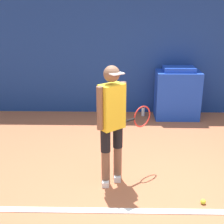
% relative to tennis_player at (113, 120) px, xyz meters
% --- Properties ---
extents(ground_plane, '(24.00, 24.00, 0.00)m').
position_rel_tennis_player_xyz_m(ground_plane, '(0.47, -0.42, -0.96)').
color(ground_plane, '#B76642').
extents(back_wall, '(24.00, 0.10, 2.60)m').
position_rel_tennis_player_xyz_m(back_wall, '(0.47, 3.10, 0.34)').
color(back_wall, navy).
rests_on(back_wall, ground_plane).
extents(court_baseline, '(21.60, 0.10, 0.01)m').
position_rel_tennis_player_xyz_m(court_baseline, '(0.47, -0.71, -0.95)').
color(court_baseline, white).
rests_on(court_baseline, ground_plane).
extents(tennis_player, '(0.78, 0.67, 1.72)m').
position_rel_tennis_player_xyz_m(tennis_player, '(0.00, 0.00, 0.00)').
color(tennis_player, brown).
rests_on(tennis_player, ground_plane).
extents(tennis_ball, '(0.07, 0.07, 0.07)m').
position_rel_tennis_player_xyz_m(tennis_ball, '(1.19, -0.53, -0.92)').
color(tennis_ball, '#D1E533').
rests_on(tennis_ball, ground_plane).
extents(covered_chair, '(0.96, 0.59, 1.17)m').
position_rel_tennis_player_xyz_m(covered_chair, '(1.39, 2.71, -0.40)').
color(covered_chair, blue).
rests_on(covered_chair, ground_plane).
extents(water_bottle, '(0.08, 0.08, 0.22)m').
position_rel_tennis_player_xyz_m(water_bottle, '(0.66, 2.79, -0.85)').
color(water_bottle, white).
rests_on(water_bottle, ground_plane).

